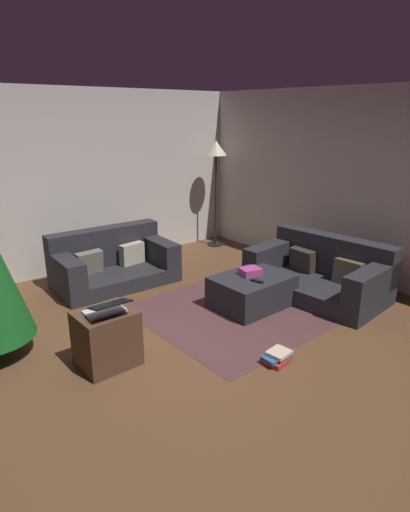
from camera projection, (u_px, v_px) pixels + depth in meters
ground_plane at (192, 357)px, 4.21m from camera, size 6.40×6.40×0.00m
rear_partition at (52, 184)px, 6.09m from camera, size 6.40×0.12×2.60m
corner_partition at (378, 189)px, 5.72m from camera, size 0.12×6.40×2.60m
couch_left at (112, 263)px, 5.99m from camera, size 1.65×0.96×0.74m
couch_right at (321, 273)px, 5.62m from camera, size 1.11×1.74×0.73m
ottoman at (252, 291)px, 5.29m from camera, size 0.92×0.69×0.38m
gift_box at (250, 271)px, 5.26m from camera, size 0.28×0.24×0.09m
tv_remote at (257, 281)px, 5.05m from camera, size 0.09×0.17×0.02m
side_table at (107, 338)px, 4.02m from camera, size 0.52×0.44×0.54m
laptop at (107, 309)px, 3.88m from camera, size 0.37×0.38×0.16m
book_stack at (277, 357)px, 4.10m from camera, size 0.28×0.21×0.12m
corner_lamp at (216, 157)px, 7.30m from camera, size 0.36×0.36×1.81m
area_rug at (251, 305)px, 5.34m from camera, size 2.60×2.00×0.01m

